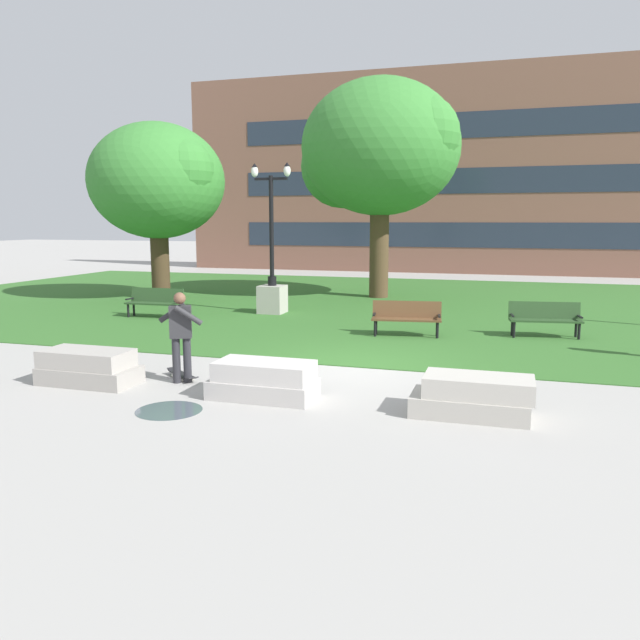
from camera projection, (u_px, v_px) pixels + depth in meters
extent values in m
plane|color=#A3A09B|center=(351.00, 367.00, 12.95)|extent=(140.00, 140.00, 0.00)
cube|color=#336628|center=(419.00, 305.00, 22.40)|extent=(40.00, 20.00, 0.02)
cube|color=#9E9991|center=(90.00, 375.00, 11.64)|extent=(1.80, 0.90, 0.32)
cube|color=#A6A098|center=(87.00, 358.00, 11.60)|extent=(1.66, 0.83, 0.32)
cube|color=#BCB7B2|center=(263.00, 389.00, 10.70)|extent=(1.80, 0.90, 0.32)
cube|color=beige|center=(264.00, 371.00, 10.64)|extent=(1.66, 0.83, 0.32)
cube|color=#B2ADA3|center=(469.00, 406.00, 9.73)|extent=(1.80, 0.90, 0.32)
cube|color=#BBB6AB|center=(478.00, 386.00, 9.64)|extent=(1.66, 0.83, 0.32)
cylinder|color=#28282D|center=(176.00, 360.00, 11.66)|extent=(0.15, 0.15, 0.86)
cylinder|color=#28282D|center=(187.00, 360.00, 11.69)|extent=(0.15, 0.15, 0.86)
cube|color=#2D2D30|center=(180.00, 322.00, 11.56)|extent=(0.46, 0.39, 0.60)
cylinder|color=#2D2D30|center=(172.00, 313.00, 11.71)|extent=(0.51, 0.31, 0.39)
cylinder|color=#2D2D30|center=(188.00, 315.00, 11.36)|extent=(0.51, 0.31, 0.39)
sphere|color=brown|center=(180.00, 298.00, 11.49)|extent=(0.22, 0.22, 0.22)
cube|color=black|center=(182.00, 374.00, 12.00)|extent=(0.76, 0.64, 0.02)
cube|color=black|center=(173.00, 369.00, 12.35)|extent=(0.22, 0.23, 0.06)
cube|color=black|center=(192.00, 378.00, 11.64)|extent=(0.22, 0.23, 0.06)
cylinder|color=silver|center=(172.00, 376.00, 12.12)|extent=(0.06, 0.06, 0.06)
cylinder|color=silver|center=(183.00, 374.00, 12.24)|extent=(0.06, 0.06, 0.06)
cylinder|color=silver|center=(182.00, 381.00, 11.77)|extent=(0.06, 0.06, 0.06)
cylinder|color=silver|center=(193.00, 379.00, 11.90)|extent=(0.06, 0.06, 0.06)
cylinder|color=#47515B|center=(169.00, 410.00, 10.01)|extent=(1.07, 1.07, 0.01)
cube|color=#284723|center=(546.00, 321.00, 16.08)|extent=(1.84, 0.69, 0.05)
cube|color=#284723|center=(544.00, 311.00, 16.28)|extent=(1.80, 0.37, 0.46)
cube|color=black|center=(512.00, 315.00, 16.19)|extent=(0.11, 0.40, 0.04)
cube|color=black|center=(580.00, 317.00, 15.93)|extent=(0.11, 0.40, 0.04)
cylinder|color=black|center=(514.00, 330.00, 16.08)|extent=(0.07, 0.07, 0.41)
cylinder|color=black|center=(579.00, 331.00, 15.84)|extent=(0.07, 0.07, 0.41)
cylinder|color=black|center=(512.00, 328.00, 16.39)|extent=(0.07, 0.07, 0.41)
cylinder|color=black|center=(576.00, 329.00, 16.15)|extent=(0.07, 0.07, 0.41)
cube|color=brown|center=(406.00, 320.00, 16.25)|extent=(1.84, 0.67, 0.05)
cube|color=brown|center=(407.00, 310.00, 16.46)|extent=(1.80, 0.36, 0.46)
cube|color=black|center=(374.00, 314.00, 16.37)|extent=(0.11, 0.40, 0.04)
cube|color=black|center=(439.00, 316.00, 16.10)|extent=(0.11, 0.40, 0.04)
cylinder|color=black|center=(375.00, 329.00, 16.26)|extent=(0.07, 0.07, 0.41)
cylinder|color=black|center=(437.00, 330.00, 16.00)|extent=(0.07, 0.07, 0.41)
cylinder|color=black|center=(376.00, 327.00, 16.57)|extent=(0.07, 0.07, 0.41)
cylinder|color=black|center=(437.00, 328.00, 16.31)|extent=(0.07, 0.07, 0.41)
cube|color=#284723|center=(153.00, 304.00, 19.39)|extent=(1.81, 0.49, 0.05)
cube|color=#284723|center=(157.00, 295.00, 19.59)|extent=(1.80, 0.17, 0.46)
cube|color=black|center=(129.00, 299.00, 19.59)|extent=(0.07, 0.40, 0.04)
cube|color=black|center=(178.00, 301.00, 19.15)|extent=(0.07, 0.40, 0.04)
cylinder|color=black|center=(128.00, 311.00, 19.48)|extent=(0.07, 0.07, 0.41)
cylinder|color=black|center=(174.00, 313.00, 19.06)|extent=(0.07, 0.07, 0.41)
cylinder|color=black|center=(134.00, 309.00, 19.78)|extent=(0.07, 0.07, 0.41)
cylinder|color=black|center=(179.00, 311.00, 19.37)|extent=(0.07, 0.07, 0.41)
cube|color=#ADA89E|center=(272.00, 299.00, 20.36)|extent=(0.80, 0.80, 0.90)
cylinder|color=black|center=(272.00, 281.00, 20.27)|extent=(0.28, 0.28, 0.30)
cylinder|color=black|center=(272.00, 231.00, 20.01)|extent=(0.14, 0.14, 3.50)
cube|color=black|center=(271.00, 179.00, 19.75)|extent=(1.10, 0.08, 0.08)
ellipsoid|color=white|center=(255.00, 171.00, 19.87)|extent=(0.22, 0.22, 0.36)
cone|color=black|center=(255.00, 165.00, 19.84)|extent=(0.20, 0.20, 0.13)
ellipsoid|color=white|center=(287.00, 171.00, 19.56)|extent=(0.22, 0.22, 0.36)
cone|color=black|center=(287.00, 164.00, 19.53)|extent=(0.20, 0.20, 0.13)
cylinder|color=#4C3823|center=(379.00, 245.00, 24.31)|extent=(0.74, 0.74, 4.08)
ellipsoid|color=#387F33|center=(381.00, 147.00, 23.73)|extent=(6.05, 6.05, 5.14)
sphere|color=#387F33|center=(342.00, 166.00, 24.87)|extent=(3.33, 3.33, 3.33)
sphere|color=#387F33|center=(418.00, 136.00, 22.67)|extent=(3.02, 3.02, 3.02)
cylinder|color=#42301E|center=(160.00, 259.00, 23.91)|extent=(0.69, 0.69, 3.07)
ellipsoid|color=#387F33|center=(157.00, 181.00, 23.44)|extent=(5.08, 5.08, 4.32)
sphere|color=#387F33|center=(133.00, 196.00, 24.40)|extent=(2.79, 2.79, 2.79)
sphere|color=#387F33|center=(180.00, 172.00, 22.56)|extent=(2.54, 2.54, 2.54)
cube|color=brown|center=(433.00, 172.00, 35.59)|extent=(29.84, 1.00, 11.46)
cube|color=#232D3D|center=(430.00, 235.00, 35.66)|extent=(22.38, 0.03, 1.40)
cube|color=#232D3D|center=(431.00, 181.00, 35.19)|extent=(22.38, 0.03, 1.40)
cube|color=#232D3D|center=(433.00, 126.00, 34.71)|extent=(22.38, 0.03, 1.40)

